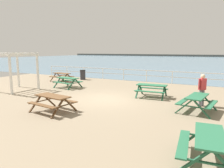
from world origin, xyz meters
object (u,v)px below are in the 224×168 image
(picnic_table_near_right, at_px, (62,75))
(picnic_table_far_right, at_px, (53,100))
(picnic_table_seaward, at_px, (197,100))
(lattice_pergola, at_px, (14,63))
(picnic_table_far_left, at_px, (152,88))
(litter_bin, at_px, (83,75))
(picnic_table_mid_centre, at_px, (210,142))
(visitor, at_px, (202,88))
(picnic_table_near_left, at_px, (68,80))

(picnic_table_near_right, relative_size, picnic_table_far_right, 1.03)
(picnic_table_seaward, relative_size, lattice_pergola, 0.74)
(picnic_table_seaward, bearing_deg, picnic_table_far_left, 60.83)
(picnic_table_near_right, bearing_deg, litter_bin, 71.75)
(picnic_table_far_left, height_order, lattice_pergola, lattice_pergola)
(picnic_table_mid_centre, height_order, litter_bin, litter_bin)
(litter_bin, bearing_deg, visitor, -25.54)
(picnic_table_near_right, height_order, visitor, visitor)
(litter_bin, bearing_deg, picnic_table_near_right, -118.96)
(picnic_table_near_right, height_order, picnic_table_mid_centre, same)
(visitor, relative_size, lattice_pergola, 0.61)
(picnic_table_near_right, relative_size, picnic_table_far_left, 1.08)
(picnic_table_mid_centre, relative_size, visitor, 1.16)
(picnic_table_near_right, relative_size, lattice_pergola, 0.76)
(picnic_table_near_right, distance_m, lattice_pergola, 5.20)
(picnic_table_mid_centre, distance_m, lattice_pergola, 13.73)
(visitor, bearing_deg, picnic_table_mid_centre, 135.28)
(picnic_table_far_left, bearing_deg, picnic_table_seaward, -40.72)
(picnic_table_far_left, relative_size, picnic_table_far_right, 0.95)
(visitor, relative_size, litter_bin, 1.75)
(picnic_table_far_left, bearing_deg, picnic_table_near_right, 160.42)
(picnic_table_mid_centre, distance_m, picnic_table_far_right, 6.97)
(picnic_table_near_right, height_order, litter_bin, litter_bin)
(picnic_table_far_left, bearing_deg, lattice_pergola, -169.68)
(picnic_table_far_left, xyz_separation_m, lattice_pergola, (-9.34, -2.36, 1.41))
(picnic_table_far_right, relative_size, picnic_table_seaward, 1.00)
(picnic_table_near_right, xyz_separation_m, visitor, (12.29, -3.49, 0.36))
(picnic_table_seaward, xyz_separation_m, visitor, (0.10, 1.26, 0.36))
(lattice_pergola, bearing_deg, picnic_table_near_left, 47.18)
(visitor, height_order, lattice_pergola, lattice_pergola)
(picnic_table_seaward, bearing_deg, picnic_table_far_right, 124.71)
(picnic_table_near_right, distance_m, picnic_table_far_right, 9.96)
(picnic_table_far_left, relative_size, visitor, 1.14)
(picnic_table_far_right, xyz_separation_m, lattice_pergola, (-6.14, 2.81, 1.41))
(visitor, height_order, litter_bin, visitor)
(picnic_table_far_right, bearing_deg, picnic_table_mid_centre, -6.01)
(picnic_table_near_right, distance_m, visitor, 12.78)
(lattice_pergola, relative_size, litter_bin, 2.84)
(picnic_table_far_right, distance_m, lattice_pergola, 6.90)
(picnic_table_near_left, xyz_separation_m, picnic_table_mid_centre, (10.30, -7.14, 0.00))
(picnic_table_mid_centre, distance_m, visitor, 6.06)
(picnic_table_near_right, bearing_deg, picnic_table_far_right, -40.97)
(picnic_table_near_left, relative_size, visitor, 1.19)
(picnic_table_far_left, bearing_deg, picnic_table_near_left, 173.79)
(picnic_table_mid_centre, relative_size, picnic_table_far_right, 0.97)
(visitor, xyz_separation_m, lattice_pergola, (-12.25, -1.51, 1.05))
(picnic_table_near_left, relative_size, picnic_table_far_left, 1.04)
(picnic_table_near_left, distance_m, litter_bin, 4.54)
(picnic_table_far_right, bearing_deg, litter_bin, 125.92)
(visitor, xyz_separation_m, litter_bin, (-11.24, 5.37, -0.47))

